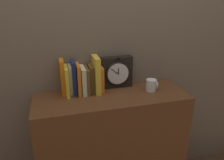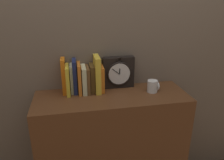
{
  "view_description": "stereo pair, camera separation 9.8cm",
  "coord_description": "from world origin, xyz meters",
  "px_view_note": "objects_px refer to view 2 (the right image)",
  "views": [
    {
      "loc": [
        -0.35,
        -1.3,
        1.52
      ],
      "look_at": [
        0.0,
        0.0,
        1.0
      ],
      "focal_mm": 35.0,
      "sensor_mm": 36.0,
      "label": 1
    },
    {
      "loc": [
        -0.25,
        -1.32,
        1.52
      ],
      "look_at": [
        0.0,
        0.0,
        1.0
      ],
      "focal_mm": 35.0,
      "sensor_mm": 36.0,
      "label": 2
    }
  ],
  "objects_px": {
    "book_slot6_brown": "(88,80)",
    "mug": "(153,86)",
    "book_slot3_navy": "(75,76)",
    "book_slot5_cream": "(84,80)",
    "book_slot8_yellow": "(97,74)",
    "book_slot7_brown": "(92,78)",
    "book_slot9_orange": "(102,78)",
    "book_slot0_orange": "(64,76)",
    "book_slot1_yellow": "(68,80)",
    "book_slot4_orange": "(79,78)",
    "book_slot2_cream": "(72,79)",
    "clock": "(118,72)"
  },
  "relations": [
    {
      "from": "mug",
      "to": "book_slot1_yellow",
      "type": "bearing_deg",
      "value": 171.49
    },
    {
      "from": "book_slot8_yellow",
      "to": "book_slot9_orange",
      "type": "xyz_separation_m",
      "value": [
        0.03,
        0.01,
        -0.04
      ]
    },
    {
      "from": "book_slot0_orange",
      "to": "book_slot2_cream",
      "type": "relative_size",
      "value": 1.23
    },
    {
      "from": "book_slot3_navy",
      "to": "book_slot9_orange",
      "type": "height_order",
      "value": "book_slot3_navy"
    },
    {
      "from": "mug",
      "to": "book_slot4_orange",
      "type": "bearing_deg",
      "value": 169.99
    },
    {
      "from": "book_slot8_yellow",
      "to": "book_slot2_cream",
      "type": "bearing_deg",
      "value": 173.55
    },
    {
      "from": "book_slot2_cream",
      "to": "book_slot7_brown",
      "type": "distance_m",
      "value": 0.14
    },
    {
      "from": "book_slot4_orange",
      "to": "book_slot9_orange",
      "type": "height_order",
      "value": "book_slot4_orange"
    },
    {
      "from": "book_slot6_brown",
      "to": "book_slot9_orange",
      "type": "relative_size",
      "value": 1.01
    },
    {
      "from": "mug",
      "to": "book_slot3_navy",
      "type": "bearing_deg",
      "value": 169.24
    },
    {
      "from": "book_slot0_orange",
      "to": "book_slot1_yellow",
      "type": "relative_size",
      "value": 1.22
    },
    {
      "from": "book_slot3_navy",
      "to": "book_slot4_orange",
      "type": "distance_m",
      "value": 0.03
    },
    {
      "from": "mug",
      "to": "book_slot2_cream",
      "type": "bearing_deg",
      "value": 169.13
    },
    {
      "from": "clock",
      "to": "book_slot0_orange",
      "type": "bearing_deg",
      "value": -176.49
    },
    {
      "from": "book_slot1_yellow",
      "to": "book_slot5_cream",
      "type": "distance_m",
      "value": 0.11
    },
    {
      "from": "book_slot2_cream",
      "to": "book_slot7_brown",
      "type": "relative_size",
      "value": 1.04
    },
    {
      "from": "book_slot1_yellow",
      "to": "book_slot4_orange",
      "type": "relative_size",
      "value": 0.96
    },
    {
      "from": "clock",
      "to": "book_slot4_orange",
      "type": "height_order",
      "value": "clock"
    },
    {
      "from": "book_slot1_yellow",
      "to": "book_slot3_navy",
      "type": "xyz_separation_m",
      "value": [
        0.05,
        0.01,
        0.02
      ]
    },
    {
      "from": "clock",
      "to": "book_slot8_yellow",
      "type": "xyz_separation_m",
      "value": [
        -0.16,
        -0.04,
        0.01
      ]
    },
    {
      "from": "book_slot1_yellow",
      "to": "mug",
      "type": "distance_m",
      "value": 0.59
    },
    {
      "from": "book_slot3_navy",
      "to": "book_slot6_brown",
      "type": "relative_size",
      "value": 1.28
    },
    {
      "from": "book_slot8_yellow",
      "to": "mug",
      "type": "relative_size",
      "value": 3.02
    },
    {
      "from": "book_slot8_yellow",
      "to": "book_slot4_orange",
      "type": "bearing_deg",
      "value": 179.02
    },
    {
      "from": "book_slot5_cream",
      "to": "book_slot7_brown",
      "type": "bearing_deg",
      "value": 11.63
    },
    {
      "from": "book_slot3_navy",
      "to": "book_slot8_yellow",
      "type": "bearing_deg",
      "value": -5.4
    },
    {
      "from": "book_slot4_orange",
      "to": "book_slot6_brown",
      "type": "bearing_deg",
      "value": -0.43
    },
    {
      "from": "book_slot5_cream",
      "to": "book_slot3_navy",
      "type": "bearing_deg",
      "value": 168.63
    },
    {
      "from": "clock",
      "to": "mug",
      "type": "relative_size",
      "value": 2.82
    },
    {
      "from": "clock",
      "to": "book_slot9_orange",
      "type": "relative_size",
      "value": 1.32
    },
    {
      "from": "book_slot0_orange",
      "to": "mug",
      "type": "bearing_deg",
      "value": -9.88
    },
    {
      "from": "book_slot7_brown",
      "to": "book_slot8_yellow",
      "type": "distance_m",
      "value": 0.05
    },
    {
      "from": "book_slot3_navy",
      "to": "book_slot2_cream",
      "type": "bearing_deg",
      "value": 166.58
    },
    {
      "from": "book_slot5_cream",
      "to": "book_slot7_brown",
      "type": "xyz_separation_m",
      "value": [
        0.06,
        0.01,
        0.0
      ]
    },
    {
      "from": "book_slot3_navy",
      "to": "book_slot5_cream",
      "type": "distance_m",
      "value": 0.07
    },
    {
      "from": "book_slot7_brown",
      "to": "book_slot2_cream",
      "type": "bearing_deg",
      "value": 177.64
    },
    {
      "from": "book_slot6_brown",
      "to": "mug",
      "type": "relative_size",
      "value": 2.16
    },
    {
      "from": "book_slot2_cream",
      "to": "book_slot3_navy",
      "type": "distance_m",
      "value": 0.03
    },
    {
      "from": "book_slot5_cream",
      "to": "book_slot1_yellow",
      "type": "bearing_deg",
      "value": -178.92
    },
    {
      "from": "book_slot1_yellow",
      "to": "book_slot4_orange",
      "type": "distance_m",
      "value": 0.08
    },
    {
      "from": "book_slot0_orange",
      "to": "book_slot7_brown",
      "type": "bearing_deg",
      "value": -1.43
    },
    {
      "from": "book_slot2_cream",
      "to": "book_slot7_brown",
      "type": "height_order",
      "value": "book_slot2_cream"
    },
    {
      "from": "book_slot4_orange",
      "to": "book_slot8_yellow",
      "type": "distance_m",
      "value": 0.13
    },
    {
      "from": "book_slot5_cream",
      "to": "book_slot9_orange",
      "type": "height_order",
      "value": "book_slot5_cream"
    },
    {
      "from": "book_slot9_orange",
      "to": "book_slot8_yellow",
      "type": "bearing_deg",
      "value": -163.63
    },
    {
      "from": "book_slot2_cream",
      "to": "book_slot9_orange",
      "type": "distance_m",
      "value": 0.21
    },
    {
      "from": "book_slot2_cream",
      "to": "book_slot9_orange",
      "type": "bearing_deg",
      "value": -2.95
    },
    {
      "from": "book_slot4_orange",
      "to": "book_slot8_yellow",
      "type": "xyz_separation_m",
      "value": [
        0.12,
        -0.0,
        0.02
      ]
    },
    {
      "from": "book_slot2_cream",
      "to": "book_slot4_orange",
      "type": "xyz_separation_m",
      "value": [
        0.05,
        -0.02,
        0.01
      ]
    },
    {
      "from": "book_slot4_orange",
      "to": "book_slot9_orange",
      "type": "relative_size",
      "value": 1.16
    }
  ]
}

